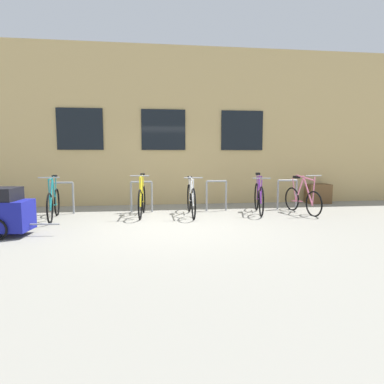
# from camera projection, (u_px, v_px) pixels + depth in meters

# --- Properties ---
(ground_plane) EXTENTS (42.00, 42.00, 0.00)m
(ground_plane) POSITION_uv_depth(u_px,v_px,m) (171.00, 227.00, 6.93)
(ground_plane) COLOR gray
(storefront_building) EXTENTS (28.00, 5.45, 4.70)m
(storefront_building) POSITION_uv_depth(u_px,v_px,m) (161.00, 132.00, 12.49)
(storefront_building) COLOR tan
(storefront_building) RESTS_ON ground
(bike_rack) EXTENTS (6.59, 0.05, 0.83)m
(bike_rack) POSITION_uv_depth(u_px,v_px,m) (180.00, 193.00, 8.79)
(bike_rack) COLOR gray
(bike_rack) RESTS_ON ground
(bicycle_white) EXTENTS (0.44, 1.84, 1.00)m
(bicycle_white) POSITION_uv_depth(u_px,v_px,m) (191.00, 199.00, 8.30)
(bicycle_white) COLOR black
(bicycle_white) RESTS_ON ground
(bicycle_purple) EXTENTS (0.50, 1.72, 1.05)m
(bicycle_purple) POSITION_uv_depth(u_px,v_px,m) (259.00, 197.00, 8.61)
(bicycle_purple) COLOR black
(bicycle_purple) RESTS_ON ground
(bicycle_teal) EXTENTS (0.44, 1.70, 1.04)m
(bicycle_teal) POSITION_uv_depth(u_px,v_px,m) (53.00, 203.00, 7.75)
(bicycle_teal) COLOR black
(bicycle_teal) RESTS_ON ground
(bicycle_pink) EXTENTS (0.44, 1.58, 1.03)m
(bicycle_pink) POSITION_uv_depth(u_px,v_px,m) (302.00, 199.00, 8.57)
(bicycle_pink) COLOR black
(bicycle_pink) RESTS_ON ground
(bicycle_yellow) EXTENTS (0.44, 1.70, 1.05)m
(bicycle_yellow) POSITION_uv_depth(u_px,v_px,m) (142.00, 200.00, 8.21)
(bicycle_yellow) COLOR black
(bicycle_yellow) RESTS_ON ground
(bike_trailer) EXTENTS (1.47, 0.74, 0.92)m
(bike_trailer) POSITION_uv_depth(u_px,v_px,m) (3.00, 211.00, 6.11)
(bike_trailer) COLOR navy
(bike_trailer) RESTS_ON ground
(planter_box) EXTENTS (0.70, 0.44, 0.60)m
(planter_box) POSITION_uv_depth(u_px,v_px,m) (318.00, 194.00, 10.31)
(planter_box) COLOR brown
(planter_box) RESTS_ON ground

